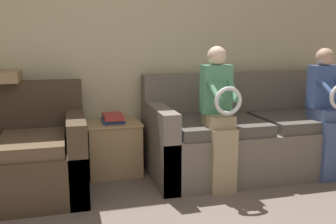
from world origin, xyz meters
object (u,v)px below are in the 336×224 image
at_px(child_left_seated, 219,111).
at_px(child_right_seated, 327,107).
at_px(book_stack, 113,118).
at_px(couch_main, 253,136).
at_px(side_shelf, 114,147).
at_px(couch_side, 0,158).

bearing_deg(child_left_seated, child_right_seated, -0.07).
distance_m(child_left_seated, book_stack, 1.10).
distance_m(couch_main, side_shelf, 1.46).
bearing_deg(book_stack, child_left_seated, -36.71).
xyz_separation_m(couch_main, book_stack, (-1.44, 0.25, 0.22)).
bearing_deg(couch_side, book_stack, 16.63).
bearing_deg(child_right_seated, couch_main, 144.40).
height_order(couch_main, book_stack, couch_main).
bearing_deg(book_stack, child_right_seated, -18.05).
bearing_deg(side_shelf, book_stack, 136.94).
bearing_deg(child_right_seated, book_stack, 161.95).
bearing_deg(side_shelf, couch_side, -163.49).
height_order(couch_side, child_right_seated, child_right_seated).
relative_size(child_left_seated, child_right_seated, 1.02).
distance_m(couch_main, couch_side, 2.47).
distance_m(couch_side, side_shelf, 1.08).
distance_m(couch_side, child_left_seated, 1.97).
bearing_deg(couch_side, side_shelf, 16.51).
bearing_deg(couch_side, couch_main, 1.36).
relative_size(couch_main, child_right_seated, 1.74).
bearing_deg(couch_main, child_left_seated, -144.50).
bearing_deg(couch_side, child_right_seated, -6.50).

